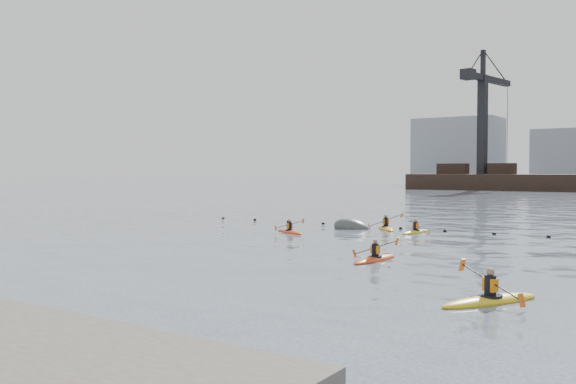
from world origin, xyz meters
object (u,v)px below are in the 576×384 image
Objects in this scene: kayaker_0 at (375,258)px; kayaker_5 at (386,228)px; kayaker_2 at (290,231)px; kayaker_3 at (415,231)px; mooring_buoy at (352,229)px; kayaker_1 at (490,299)px.

kayaker_5 is at bearing 117.20° from kayaker_0.
kayaker_3 reaches higher than kayaker_2.
kayaker_5 is 2.19m from mooring_buoy.
mooring_buoy is at bearing 5.97° from kayaker_2.
kayaker_0 is 8.46m from kayaker_1.
kayaker_5 reaches higher than kayaker_0.
kayaker_2 is 4.87m from mooring_buoy.
kayaker_2 is (-9.39, 7.63, -0.01)m from kayaker_0.
kayaker_0 is 1.13× the size of kayaker_2.
kayaker_3 is (-9.26, 17.44, -0.02)m from kayaker_1.
kayaker_0 is 12.10m from kayaker_2.
kayaker_0 is 13.96m from kayaker_5.
kayaker_2 is at bearing 169.24° from kayaker_1.
kayaker_3 is 0.97× the size of kayaker_5.
kayaker_0 is at bearing -99.64° from kayaker_2.
kayaker_2 is 1.16× the size of mooring_buoy.
kayaker_2 is at bearing -163.81° from kayaker_5.
kayaker_1 is at bearing -100.75° from kayaker_2.
kayaker_2 is 0.91× the size of kayaker_5.
kayaker_1 is at bearing -54.49° from kayaker_3.
mooring_buoy is (-4.50, 0.29, -0.09)m from kayaker_3.
mooring_buoy reaches higher than kayaker_2.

